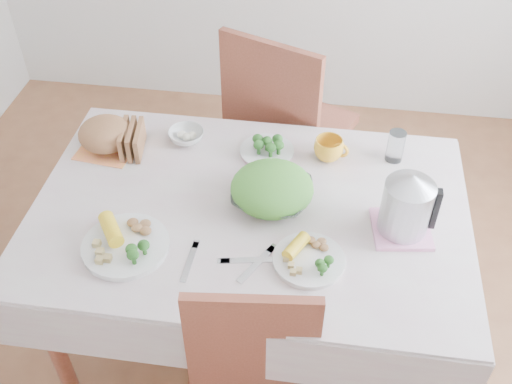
# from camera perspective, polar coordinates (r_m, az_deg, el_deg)

# --- Properties ---
(floor) EXTENTS (3.60, 3.60, 0.00)m
(floor) POSITION_cam_1_polar(r_m,az_deg,el_deg) (2.65, -0.50, -13.39)
(floor) COLOR brown
(floor) RESTS_ON ground
(dining_table) EXTENTS (1.40, 0.90, 0.75)m
(dining_table) POSITION_cam_1_polar(r_m,az_deg,el_deg) (2.35, -0.56, -8.28)
(dining_table) COLOR brown
(dining_table) RESTS_ON floor
(tablecloth) EXTENTS (1.50, 1.00, 0.01)m
(tablecloth) POSITION_cam_1_polar(r_m,az_deg,el_deg) (2.07, -0.63, -1.62)
(tablecloth) COLOR beige
(tablecloth) RESTS_ON dining_table
(chair_far) EXTENTS (0.63, 0.63, 1.07)m
(chair_far) POSITION_cam_1_polar(r_m,az_deg,el_deg) (2.86, 3.36, 5.24)
(chair_far) COLOR brown
(chair_far) RESTS_ON floor
(salad_bowl) EXTENTS (0.31, 0.31, 0.07)m
(salad_bowl) POSITION_cam_1_polar(r_m,az_deg,el_deg) (2.06, 1.53, -0.29)
(salad_bowl) COLOR white
(salad_bowl) RESTS_ON tablecloth
(dinner_plate_left) EXTENTS (0.34, 0.34, 0.02)m
(dinner_plate_left) POSITION_cam_1_polar(r_m,az_deg,el_deg) (1.97, -12.29, -5.07)
(dinner_plate_left) COLOR white
(dinner_plate_left) RESTS_ON tablecloth
(dinner_plate_right) EXTENTS (0.33, 0.33, 0.02)m
(dinner_plate_right) POSITION_cam_1_polar(r_m,az_deg,el_deg) (1.90, 5.05, -6.47)
(dinner_plate_right) COLOR white
(dinner_plate_right) RESTS_ON tablecloth
(broccoli_plate) EXTENTS (0.22, 0.22, 0.02)m
(broccoli_plate) POSITION_cam_1_polar(r_m,az_deg,el_deg) (2.28, 1.05, 3.90)
(broccoli_plate) COLOR beige
(broccoli_plate) RESTS_ON tablecloth
(napkin) EXTENTS (0.23, 0.23, 0.00)m
(napkin) POSITION_cam_1_polar(r_m,az_deg,el_deg) (2.38, -13.88, 4.16)
(napkin) COLOR #FC8E4D
(napkin) RESTS_ON tablecloth
(bread_loaf) EXTENTS (0.27, 0.26, 0.12)m
(bread_loaf) POSITION_cam_1_polar(r_m,az_deg,el_deg) (2.35, -14.10, 5.23)
(bread_loaf) COLOR brown
(bread_loaf) RESTS_ON napkin
(fruit_bowl) EXTENTS (0.14, 0.14, 0.04)m
(fruit_bowl) POSITION_cam_1_polar(r_m,az_deg,el_deg) (2.36, -6.66, 5.34)
(fruit_bowl) COLOR white
(fruit_bowl) RESTS_ON tablecloth
(yellow_mug) EXTENTS (0.14, 0.14, 0.09)m
(yellow_mug) POSITION_cam_1_polar(r_m,az_deg,el_deg) (2.26, 6.93, 4.08)
(yellow_mug) COLOR gold
(yellow_mug) RESTS_ON tablecloth
(glass_tumbler) EXTENTS (0.08, 0.08, 0.12)m
(glass_tumbler) POSITION_cam_1_polar(r_m,az_deg,el_deg) (2.28, 13.17, 4.35)
(glass_tumbler) COLOR white
(glass_tumbler) RESTS_ON tablecloth
(pink_tray) EXTENTS (0.21, 0.21, 0.02)m
(pink_tray) POSITION_cam_1_polar(r_m,az_deg,el_deg) (2.04, 13.64, -3.42)
(pink_tray) COLOR #FC9ACC
(pink_tray) RESTS_ON tablecloth
(electric_kettle) EXTENTS (0.20, 0.20, 0.23)m
(electric_kettle) POSITION_cam_1_polar(r_m,az_deg,el_deg) (1.96, 14.16, -1.13)
(electric_kettle) COLOR #B2B5BA
(electric_kettle) RESTS_ON pink_tray
(fork_left) EXTENTS (0.03, 0.17, 0.00)m
(fork_left) POSITION_cam_1_polar(r_m,az_deg,el_deg) (1.91, -6.33, -6.60)
(fork_left) COLOR silver
(fork_left) RESTS_ON tablecloth
(fork_right) EXTENTS (0.11, 0.17, 0.00)m
(fork_right) POSITION_cam_1_polar(r_m,az_deg,el_deg) (1.89, 0.06, -6.88)
(fork_right) COLOR silver
(fork_right) RESTS_ON tablecloth
(knife) EXTENTS (0.19, 0.05, 0.00)m
(knife) POSITION_cam_1_polar(r_m,az_deg,el_deg) (1.90, -0.57, -6.51)
(knife) COLOR silver
(knife) RESTS_ON tablecloth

